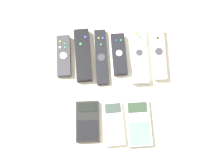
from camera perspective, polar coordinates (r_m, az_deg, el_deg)
name	(u,v)px	position (r m, az deg, el deg)	size (l,w,h in m)	color
ground_plane	(112,92)	(1.08, 0.05, -1.55)	(3.00, 3.00, 0.00)	beige
remote_0	(64,56)	(1.13, -8.82, 5.09)	(0.05, 0.15, 0.02)	#333338
remote_1	(83,55)	(1.12, -5.35, 5.29)	(0.06, 0.20, 0.03)	black
remote_2	(101,57)	(1.12, -1.96, 5.00)	(0.05, 0.21, 0.02)	black
remote_3	(119,54)	(1.11, 1.29, 5.46)	(0.06, 0.16, 0.03)	black
remote_4	(139,56)	(1.12, 4.99, 5.12)	(0.06, 0.20, 0.03)	#B7B7BC
remote_5	(158,54)	(1.13, 8.50, 5.48)	(0.05, 0.19, 0.03)	white
calculator_0	(88,121)	(1.05, -4.47, -6.83)	(0.08, 0.14, 0.02)	black
calculator_1	(113,123)	(1.05, 0.17, -7.23)	(0.08, 0.15, 0.02)	silver
calculator_2	(139,123)	(1.05, 4.88, -7.15)	(0.09, 0.16, 0.02)	#B2B2B7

